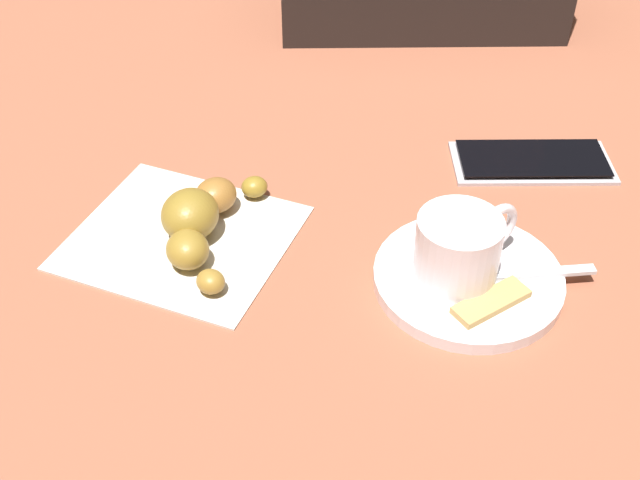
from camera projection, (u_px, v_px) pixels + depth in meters
name	position (u px, v px, depth m)	size (l,w,h in m)	color
ground_plane	(314.00, 254.00, 0.66)	(1.80, 1.80, 0.00)	#9D573D
saucer	(468.00, 278.00, 0.63)	(0.15, 0.15, 0.01)	white
espresso_cup	(459.00, 248.00, 0.61)	(0.08, 0.08, 0.05)	white
teaspoon	(485.00, 276.00, 0.62)	(0.13, 0.04, 0.01)	silver
sugar_packet	(491.00, 302.00, 0.60)	(0.06, 0.02, 0.01)	tan
napkin	(182.00, 237.00, 0.67)	(0.18, 0.16, 0.00)	silver
croissant	(199.00, 219.00, 0.66)	(0.09, 0.15, 0.04)	olive
cell_phone	(532.00, 161.00, 0.75)	(0.16, 0.08, 0.01)	#BCB6BB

